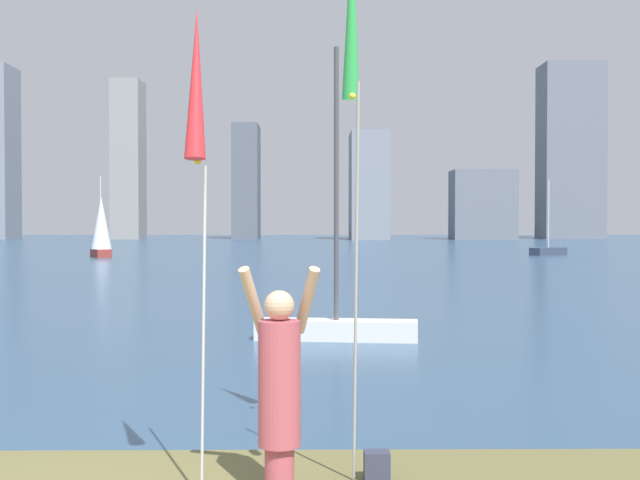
# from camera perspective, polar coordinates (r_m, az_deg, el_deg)

# --- Properties ---
(ground) EXTENTS (120.00, 138.00, 0.12)m
(ground) POSITION_cam_1_polar(r_m,az_deg,el_deg) (56.18, -2.85, -0.92)
(ground) COLOR brown
(person) EXTENTS (0.67, 0.50, 1.83)m
(person) POSITION_cam_1_polar(r_m,az_deg,el_deg) (6.41, -2.91, -10.21)
(person) COLOR #B24C59
(person) RESTS_ON ground
(kite_flag_left) EXTENTS (0.16, 0.68, 3.80)m
(kite_flag_left) POSITION_cam_1_polar(r_m,az_deg,el_deg) (6.15, -8.80, 10.14)
(kite_flag_left) COLOR #B2B2B7
(kite_flag_left) RESTS_ON ground
(kite_flag_right) EXTENTS (0.16, 1.31, 4.84)m
(kite_flag_right) POSITION_cam_1_polar(r_m,az_deg,el_deg) (7.33, 2.27, 15.35)
(kite_flag_right) COLOR #B2B2B7
(kite_flag_right) RESTS_ON ground
(bag) EXTENTS (0.22, 0.17, 0.25)m
(bag) POSITION_cam_1_polar(r_m,az_deg,el_deg) (6.98, 4.07, -15.78)
(bag) COLOR #33384C
(bag) RESTS_ON ground
(sailboat_2) EXTENTS (2.70, 2.23, 4.78)m
(sailboat_2) POSITION_cam_1_polar(r_m,az_deg,el_deg) (53.15, 15.94, -0.72)
(sailboat_2) COLOR #333D51
(sailboat_2) RESTS_ON ground
(sailboat_5) EXTENTS (3.02, 0.94, 5.36)m
(sailboat_5) POSITION_cam_1_polar(r_m,az_deg,el_deg) (14.75, 1.17, -5.83)
(sailboat_5) COLOR silver
(sailboat_5) RESTS_ON ground
(sailboat_6) EXTENTS (1.82, 2.55, 4.89)m
(sailboat_6) POSITION_cam_1_polar(r_m,az_deg,el_deg) (49.89, -15.31, 0.83)
(sailboat_6) COLOR maroon
(sailboat_6) RESTS_ON ground
(skyline_tower_1) EXTENTS (3.42, 4.79, 19.09)m
(skyline_tower_1) POSITION_cam_1_polar(r_m,az_deg,el_deg) (100.00, -13.49, 5.55)
(skyline_tower_1) COLOR gray
(skyline_tower_1) RESTS_ON ground
(skyline_tower_2) EXTENTS (3.12, 6.26, 13.91)m
(skyline_tower_2) POSITION_cam_1_polar(r_m,az_deg,el_deg) (98.63, -5.27, 4.14)
(skyline_tower_2) COLOR #565B66
(skyline_tower_2) RESTS_ON ground
(skyline_tower_3) EXTENTS (4.39, 7.65, 12.53)m
(skyline_tower_3) POSITION_cam_1_polar(r_m,az_deg,el_deg) (94.33, 3.49, 3.85)
(skyline_tower_3) COLOR gray
(skyline_tower_3) RESTS_ON ground
(skyline_tower_4) EXTENTS (7.37, 4.67, 8.15)m
(skyline_tower_4) POSITION_cam_1_polar(r_m,az_deg,el_deg) (96.54, 11.51, 2.46)
(skyline_tower_4) COLOR slate
(skyline_tower_4) RESTS_ON ground
(skyline_tower_5) EXTENTS (7.29, 5.10, 21.34)m
(skyline_tower_5) POSITION_cam_1_polar(r_m,az_deg,el_deg) (103.48, 17.40, 6.01)
(skyline_tower_5) COLOR slate
(skyline_tower_5) RESTS_ON ground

